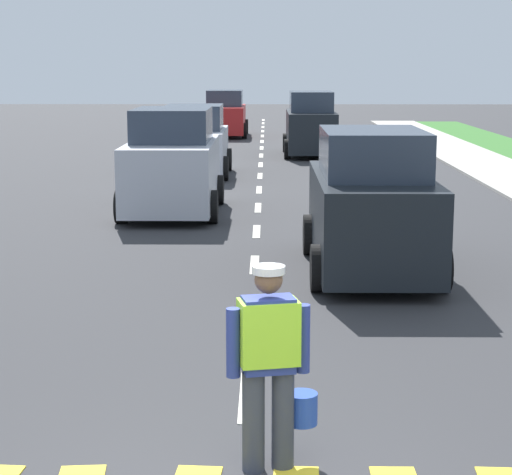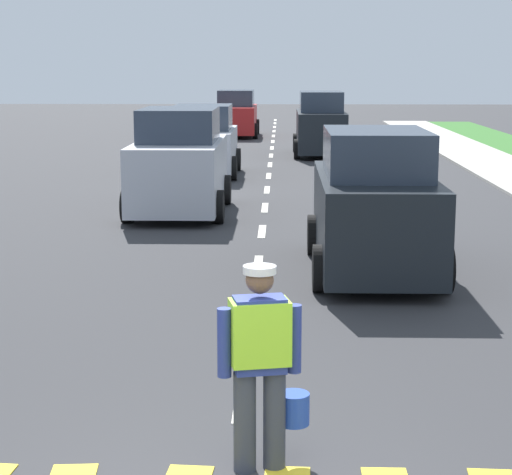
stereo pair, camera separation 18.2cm
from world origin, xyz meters
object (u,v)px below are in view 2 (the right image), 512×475
Objects in this scene: car_oncoming_second at (203,143)px; car_oncoming_third at (236,115)px; road_worker at (262,357)px; car_outgoing_ahead at (374,207)px; car_outgoing_far at (321,126)px; car_oncoming_lead at (179,165)px.

car_oncoming_second is 0.88× the size of car_oncoming_third.
car_oncoming_third is (-1.90, 34.52, 0.02)m from road_worker.
car_oncoming_second is 0.90× the size of car_outgoing_ahead.
car_outgoing_ahead reaches higher than car_oncoming_second.
car_outgoing_ahead is at bearing -73.60° from car_oncoming_second.
car_outgoing_far reaches higher than car_oncoming_third.
car_outgoing_far is at bearing -68.62° from car_oncoming_third.
road_worker is 19.93m from car_oncoming_second.
car_outgoing_ahead reaches higher than car_oncoming_third.
car_oncoming_second reaches higher than road_worker.
car_outgoing_far reaches higher than car_outgoing_ahead.
car_oncoming_second is (-3.66, -5.96, -0.10)m from car_outgoing_far.
car_oncoming_second is 0.92× the size of car_oncoming_lead.
car_oncoming_third is 1.02× the size of car_outgoing_ahead.
car_outgoing_ahead is (3.65, -5.72, -0.02)m from car_oncoming_lead.
car_outgoing_far is 7.00m from car_oncoming_second.
car_oncoming_second is at bearing -121.57° from car_outgoing_far.
car_oncoming_lead is (-2.07, 12.88, 0.12)m from road_worker.
car_outgoing_far is at bearing 90.18° from car_outgoing_ahead.
car_outgoing_far is 1.01× the size of car_oncoming_lead.
car_oncoming_third is 27.58m from car_outgoing_ahead.
car_oncoming_lead is (-3.59, -12.90, 0.01)m from car_outgoing_far.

